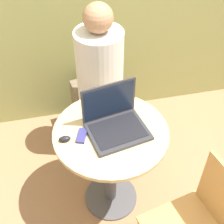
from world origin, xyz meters
TOP-DOWN VIEW (x-y plane):
  - ground_plane at (0.00, 0.00)m, footprint 12.00×12.00m
  - round_table at (0.00, 0.00)m, footprint 0.67×0.67m
  - laptop at (0.03, 0.02)m, footprint 0.37×0.32m
  - cell_phone at (-0.17, -0.01)m, footprint 0.08×0.12m
  - computer_mouse at (-0.27, -0.02)m, footprint 0.07×0.04m
  - person_seated at (0.03, 0.58)m, footprint 0.37×0.52m

SIDE VIEW (x-z plane):
  - ground_plane at x=0.00m, z-range 0.00..0.00m
  - round_table at x=0.00m, z-range 0.16..0.88m
  - person_seated at x=0.03m, z-range -0.10..1.14m
  - cell_phone at x=-0.17m, z-range 0.71..0.73m
  - computer_mouse at x=-0.27m, z-range 0.71..0.75m
  - laptop at x=0.03m, z-range 0.64..0.90m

